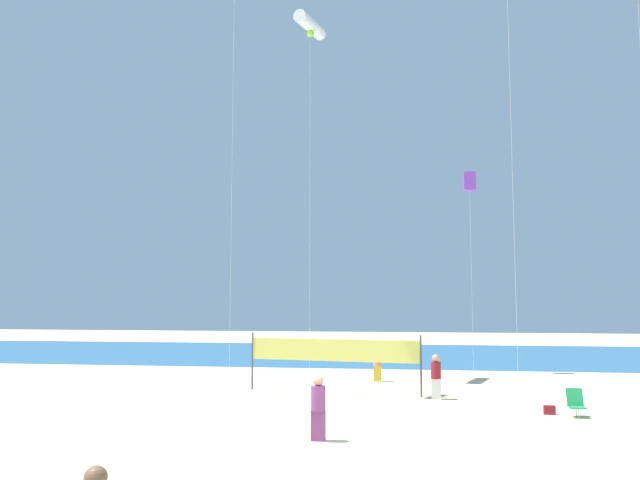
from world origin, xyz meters
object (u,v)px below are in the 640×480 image
Objects in this scene: beachgoer_plum_shirt at (318,405)px; beachgoer_coral_shirt at (377,363)px; beachgoer_maroon_shirt at (436,375)px; folding_beach_chair at (576,402)px; volleyball_net at (333,353)px; kite_white_tube at (310,26)px; kite_violet_box at (469,182)px; beach_handbag at (549,410)px.

beachgoer_coral_shirt is (0.93, 12.84, -0.08)m from beachgoer_plum_shirt.
beachgoer_plum_shirt is at bearing 132.41° from beachgoer_maroon_shirt.
beachgoer_coral_shirt is 1.81× the size of folding_beach_chair.
volleyball_net reaches higher than beachgoer_coral_shirt.
kite_white_tube is 1.70× the size of kite_violet_box.
folding_beach_chair reaches higher than beach_handbag.
beach_handbag is at bearing -26.80° from volleyball_net.
folding_beach_chair is at bearing 106.00° from beachgoer_plum_shirt.
beachgoer_coral_shirt is at bearing 67.88° from volleyball_net.
volleyball_net is at bearing 169.10° from beachgoer_plum_shirt.
beach_handbag is 21.66m from kite_white_tube.
beachgoer_plum_shirt reaches higher than beach_handbag.
kite_white_tube reaches higher than beach_handbag.
beachgoer_plum_shirt is 8.95m from volleyball_net.
beachgoer_maroon_shirt is 5.38m from folding_beach_chair.
kite_white_tube reaches higher than beachgoer_maroon_shirt.
beachgoer_coral_shirt is 4.33m from volleyball_net.
beachgoer_coral_shirt is 9.95m from beach_handbag.
volleyball_net is at bearing -127.12° from kite_violet_box.
beachgoer_coral_shirt is at bearing 160.63° from beachgoer_plum_shirt.
beachgoer_coral_shirt is 0.09× the size of kite_white_tube.
folding_beach_chair is 0.08× the size of kite_violet_box.
beach_handbag is (-0.78, 0.28, -0.32)m from folding_beach_chair.
beach_handbag is 0.02× the size of kite_white_tube.
kite_violet_box is at bearing 146.52° from beachgoer_plum_shirt.
beachgoer_maroon_shirt is at bearing 141.11° from beachgoer_plum_shirt.
volleyball_net is (-4.11, 1.06, 0.72)m from beachgoer_maroon_shirt.
kite_violet_box is at bearing 52.88° from volleyball_net.
folding_beach_chair is 9.52m from volleyball_net.
beach_handbag is at bearing -83.99° from kite_violet_box.
folding_beach_chair is 16.04m from kite_violet_box.
kite_white_tube reaches higher than beachgoer_coral_shirt.
beachgoer_plum_shirt is 9.14m from folding_beach_chair.
beach_handbag is 0.03× the size of kite_violet_box.
kite_violet_box reaches higher than beachgoer_maroon_shirt.
kite_white_tube reaches higher than folding_beach_chair.
beachgoer_plum_shirt is 1.09× the size of beachgoer_coral_shirt.
beachgoer_maroon_shirt is 5.60m from beachgoer_coral_shirt.
volleyball_net is 0.40× the size of kite_white_tube.
kite_white_tube is at bearing 177.90° from folding_beach_chair.
beachgoer_plum_shirt is 0.16× the size of kite_violet_box.
kite_white_tube reaches higher than volleyball_net.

